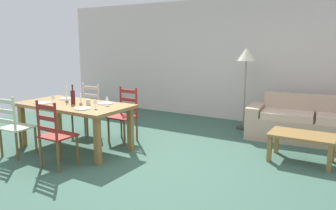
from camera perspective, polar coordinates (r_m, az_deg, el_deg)
name	(u,v)px	position (r m, az deg, el deg)	size (l,w,h in m)	color
ground_plane	(156,165)	(4.75, -2.03, -10.51)	(9.60, 9.60, 0.02)	#375A4B
wall_far	(237,60)	(7.42, 12.10, 7.71)	(9.60, 0.16, 2.70)	beige
dining_table	(74,109)	(5.51, -16.14, -0.66)	(1.90, 0.96, 0.75)	olive
dining_chair_near_left	(14,126)	(5.46, -25.40, -3.40)	(0.44, 0.43, 0.96)	beige
dining_chair_near_right	(55,135)	(4.76, -19.24, -4.92)	(0.42, 0.40, 0.96)	maroon
dining_chair_far_left	(87,109)	(6.36, -13.98, -0.77)	(0.44, 0.43, 0.96)	beige
dining_chair_far_right	(124,115)	(5.77, -7.65, -1.70)	(0.43, 0.41, 0.96)	maroon
dinner_plate_near_left	(43,103)	(5.67, -21.13, 0.34)	(0.24, 0.24, 0.02)	white
fork_near_left	(37,102)	(5.79, -22.04, 0.42)	(0.02, 0.17, 0.01)	silver
dinner_plate_near_right	(83,109)	(5.00, -14.78, -0.61)	(0.24, 0.24, 0.02)	white
fork_near_right	(75,108)	(5.11, -15.95, -0.50)	(0.02, 0.17, 0.01)	silver
dinner_plate_far_left	(67,99)	(5.99, -17.37, 1.09)	(0.24, 0.24, 0.02)	white
fork_far_left	(61,98)	(6.10, -18.30, 1.15)	(0.02, 0.17, 0.01)	silver
dinner_plate_far_right	(105,103)	(5.35, -10.95, 0.29)	(0.24, 0.24, 0.02)	white
fork_far_right	(98,103)	(5.45, -12.12, 0.37)	(0.02, 0.17, 0.01)	silver
wine_bottle	(73,97)	(5.45, -16.37, 1.39)	(0.07, 0.07, 0.32)	#471919
wine_glass_near_left	(53,97)	(5.63, -19.51, 1.42)	(0.06, 0.06, 0.16)	white
wine_glass_near_right	(95,101)	(4.97, -12.64, 0.61)	(0.06, 0.06, 0.16)	white
wine_glass_far_left	(66,94)	(5.79, -17.47, 1.78)	(0.06, 0.06, 0.16)	white
wine_glass_far_right	(107,99)	(5.19, -10.68, 1.10)	(0.06, 0.06, 0.16)	white
coffee_cup_primary	(88,102)	(5.33, -13.82, 0.52)	(0.07, 0.07, 0.09)	beige
candle_tall	(67,97)	(5.63, -17.33, 1.28)	(0.05, 0.05, 0.29)	#998C66
candle_short	(81,102)	(5.31, -15.06, 0.50)	(0.05, 0.05, 0.19)	#998C66
couch	(314,125)	(6.32, 24.29, -3.22)	(2.35, 1.03, 0.80)	tan
coffee_table	(302,138)	(5.14, 22.46, -5.42)	(0.90, 0.56, 0.42)	olive
standing_lamp	(246,59)	(6.63, 13.58, 7.84)	(0.40, 0.40, 1.64)	#332D28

